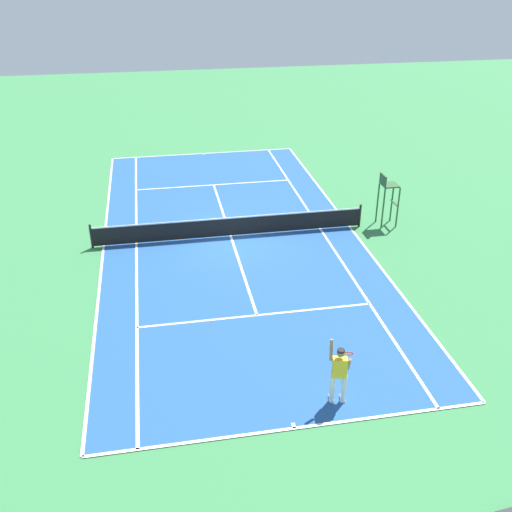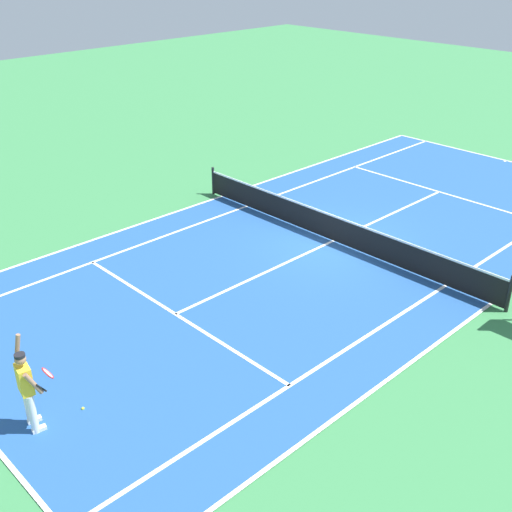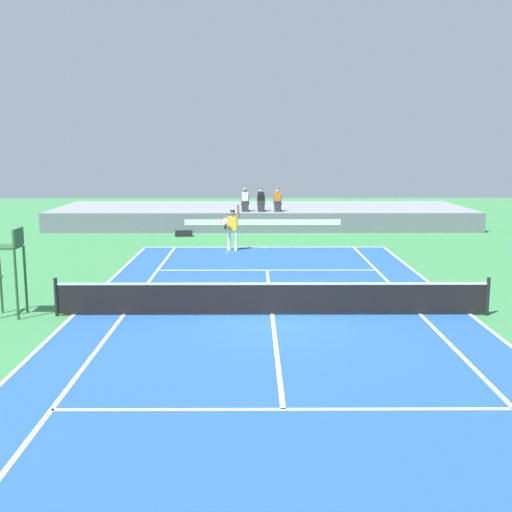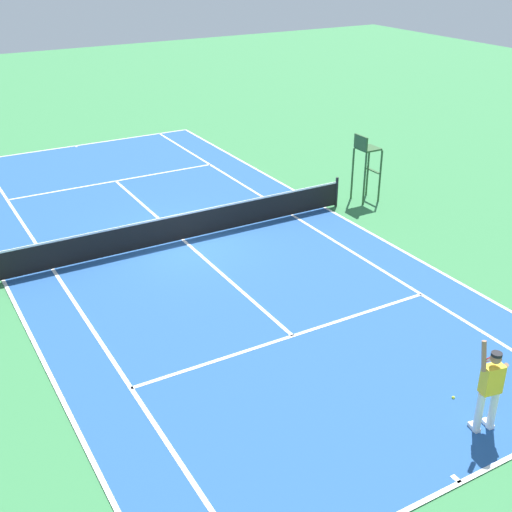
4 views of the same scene
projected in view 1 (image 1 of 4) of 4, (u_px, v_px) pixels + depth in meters
name	position (u px, v px, depth m)	size (l,w,h in m)	color
ground_plane	(231.00, 237.00, 25.94)	(80.00, 80.00, 0.00)	#387F47
court	(231.00, 236.00, 25.93)	(11.08, 23.88, 0.03)	#235193
net	(230.00, 226.00, 25.70)	(11.98, 0.10, 1.07)	black
tennis_player	(339.00, 373.00, 16.09)	(0.82, 0.62, 2.08)	white
tennis_ball	(333.00, 377.00, 17.42)	(0.07, 0.07, 0.07)	#D1E533
umpire_chair	(388.00, 193.00, 26.35)	(0.77, 0.77, 2.44)	#2D562D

